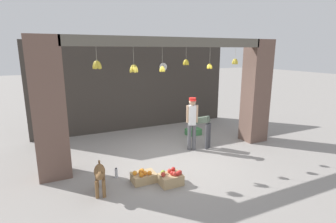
# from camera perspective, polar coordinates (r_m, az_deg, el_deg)

# --- Properties ---
(ground_plane) EXTENTS (60.00, 60.00, 0.00)m
(ground_plane) POSITION_cam_1_polar(r_m,az_deg,el_deg) (7.28, 1.62, -10.16)
(ground_plane) COLOR gray
(shop_back_wall) EXTENTS (7.31, 0.12, 3.21)m
(shop_back_wall) POSITION_cam_1_polar(r_m,az_deg,el_deg) (9.74, -6.93, 5.53)
(shop_back_wall) COLOR #38332D
(shop_back_wall) RESTS_ON ground_plane
(shop_pillar_left) EXTENTS (0.70, 0.60, 3.21)m
(shop_pillar_left) POSITION_cam_1_polar(r_m,az_deg,el_deg) (6.38, -24.48, 0.42)
(shop_pillar_left) COLOR brown
(shop_pillar_left) RESTS_ON ground_plane
(shop_pillar_right) EXTENTS (0.70, 0.60, 3.21)m
(shop_pillar_right) POSITION_cam_1_polar(r_m,az_deg,el_deg) (8.79, 18.58, 4.12)
(shop_pillar_right) COLOR brown
(shop_pillar_right) RESTS_ON ground_plane
(storefront_awning) EXTENTS (5.41, 0.29, 0.86)m
(storefront_awning) POSITION_cam_1_polar(r_m,az_deg,el_deg) (6.78, 1.18, 14.53)
(storefront_awning) COLOR #5B564C
(dog) EXTENTS (0.32, 0.82, 0.63)m
(dog) POSITION_cam_1_polar(r_m,az_deg,el_deg) (5.65, -14.65, -13.02)
(dog) COLOR brown
(dog) RESTS_ON ground_plane
(shopkeeper) EXTENTS (0.33, 0.29, 1.56)m
(shopkeeper) POSITION_cam_1_polar(r_m,az_deg,el_deg) (7.63, 5.26, -1.87)
(shopkeeper) COLOR #56565B
(shopkeeper) RESTS_ON ground_plane
(worker_stooping) EXTENTS (0.55, 0.71, 1.01)m
(worker_stooping) POSITION_cam_1_polar(r_m,az_deg,el_deg) (7.93, 7.38, -3.17)
(worker_stooping) COLOR #424247
(worker_stooping) RESTS_ON ground_plane
(fruit_crate_oranges) EXTENTS (0.53, 0.39, 0.29)m
(fruit_crate_oranges) POSITION_cam_1_polar(r_m,az_deg,el_deg) (6.06, -5.38, -13.91)
(fruit_crate_oranges) COLOR tan
(fruit_crate_oranges) RESTS_ON ground_plane
(fruit_crate_apples) EXTENTS (0.49, 0.37, 0.33)m
(fruit_crate_apples) POSITION_cam_1_polar(r_m,az_deg,el_deg) (5.93, 0.64, -14.34)
(fruit_crate_apples) COLOR tan
(fruit_crate_apples) RESTS_ON ground_plane
(produce_box_green) EXTENTS (0.51, 0.33, 0.22)m
(produce_box_green) POSITION_cam_1_polar(r_m,az_deg,el_deg) (9.21, 5.53, -4.40)
(produce_box_green) COLOR #42844C
(produce_box_green) RESTS_ON ground_plane
(water_bottle) EXTENTS (0.07, 0.07, 0.23)m
(water_bottle) POSITION_cam_1_polar(r_m,az_deg,el_deg) (6.36, -11.18, -12.97)
(water_bottle) COLOR silver
(water_bottle) RESTS_ON ground_plane
(wall_clock) EXTENTS (0.33, 0.03, 0.33)m
(wall_clock) POSITION_cam_1_polar(r_m,az_deg,el_deg) (9.99, -1.07, 9.67)
(wall_clock) COLOR black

